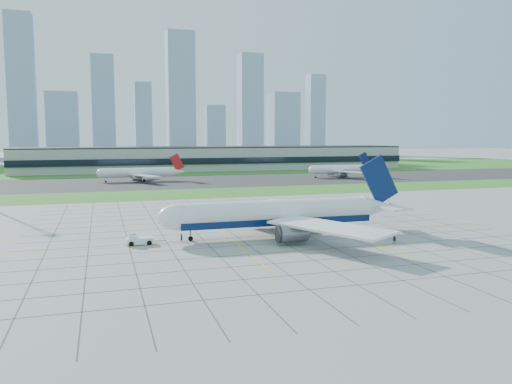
% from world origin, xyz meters
% --- Properties ---
extents(ground, '(1400.00, 1400.00, 0.00)m').
position_xyz_m(ground, '(0.00, 0.00, 0.00)').
color(ground, '#9B9B95').
rests_on(ground, ground).
extents(grass_median, '(700.00, 35.00, 0.04)m').
position_xyz_m(grass_median, '(0.00, 90.00, 0.02)').
color(grass_median, '#3D7421').
rests_on(grass_median, ground).
extents(asphalt_taxiway, '(700.00, 75.00, 0.04)m').
position_xyz_m(asphalt_taxiway, '(0.00, 145.00, 0.03)').
color(asphalt_taxiway, '#383838').
rests_on(asphalt_taxiway, ground).
extents(grass_far, '(700.00, 145.00, 0.04)m').
position_xyz_m(grass_far, '(0.00, 255.00, 0.02)').
color(grass_far, '#3D7421').
rests_on(grass_far, ground).
extents(apron_markings, '(120.00, 130.00, 0.03)m').
position_xyz_m(apron_markings, '(0.43, 11.09, 0.02)').
color(apron_markings, '#474744').
rests_on(apron_markings, ground).
extents(terminal, '(260.00, 43.00, 15.80)m').
position_xyz_m(terminal, '(40.00, 229.87, 7.89)').
color(terminal, '#B7B7B2').
rests_on(terminal, ground).
extents(city_skyline, '(523.00, 32.40, 160.00)m').
position_xyz_m(city_skyline, '(-8.71, 520.00, 59.09)').
color(city_skyline, '#99ACC8').
rests_on(city_skyline, ground).
extents(airliner, '(58.38, 59.18, 18.38)m').
position_xyz_m(airliner, '(1.39, -0.38, 5.03)').
color(airliner, white).
rests_on(airliner, ground).
extents(pushback_tug, '(8.13, 2.91, 2.26)m').
position_xyz_m(pushback_tug, '(-29.97, -0.58, 1.00)').
color(pushback_tug, white).
rests_on(pushback_tug, ground).
extents(crew_near, '(0.79, 0.75, 1.81)m').
position_xyz_m(crew_near, '(-20.87, -0.44, 0.90)').
color(crew_near, black).
rests_on(crew_near, ground).
extents(crew_far, '(1.07, 1.11, 1.80)m').
position_xyz_m(crew_far, '(22.09, -15.75, 0.90)').
color(crew_far, black).
rests_on(crew_far, ground).
extents(distant_jet_1, '(41.30, 42.66, 14.08)m').
position_xyz_m(distant_jet_1, '(-18.61, 151.80, 4.49)').
color(distant_jet_1, white).
rests_on(distant_jet_1, ground).
extents(distant_jet_2, '(35.48, 42.66, 14.08)m').
position_xyz_m(distant_jet_2, '(89.45, 144.61, 4.48)').
color(distant_jet_2, white).
rests_on(distant_jet_2, ground).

